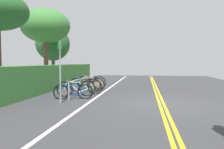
% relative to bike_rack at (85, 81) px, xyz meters
% --- Properties ---
extents(ground_plane, '(35.57, 12.62, 0.05)m').
position_rel_bike_rack_xyz_m(ground_plane, '(-2.36, -3.70, -0.62)').
color(ground_plane, '#353538').
extents(centre_line_yellow_inner, '(32.02, 0.10, 0.00)m').
position_rel_bike_rack_xyz_m(centre_line_yellow_inner, '(-2.36, -3.78, -0.59)').
color(centre_line_yellow_inner, gold).
rests_on(centre_line_yellow_inner, ground_plane).
extents(centre_line_yellow_outer, '(32.02, 0.10, 0.00)m').
position_rel_bike_rack_xyz_m(centre_line_yellow_outer, '(-2.36, -3.62, -0.59)').
color(centre_line_yellow_outer, gold).
rests_on(centre_line_yellow_outer, ground_plane).
extents(bike_lane_stripe_white, '(32.02, 0.12, 0.00)m').
position_rel_bike_rack_xyz_m(bike_lane_stripe_white, '(-2.36, -0.91, -0.59)').
color(bike_lane_stripe_white, white).
rests_on(bike_lane_stripe_white, ground_plane).
extents(bike_rack, '(4.77, 0.05, 0.79)m').
position_rel_bike_rack_xyz_m(bike_rack, '(0.00, 0.00, 0.00)').
color(bike_rack, '#9EA0A5').
rests_on(bike_rack, ground_plane).
extents(bicycle_0, '(0.55, 1.66, 0.68)m').
position_rel_bike_rack_xyz_m(bicycle_0, '(-1.91, -0.04, -0.27)').
color(bicycle_0, black).
rests_on(bicycle_0, ground_plane).
extents(bicycle_1, '(0.68, 1.70, 0.76)m').
position_rel_bike_rack_xyz_m(bicycle_1, '(-1.15, 0.07, -0.24)').
color(bicycle_1, black).
rests_on(bicycle_1, ground_plane).
extents(bicycle_2, '(0.53, 1.74, 0.73)m').
position_rel_bike_rack_xyz_m(bicycle_2, '(-0.42, -0.11, -0.25)').
color(bicycle_2, black).
rests_on(bicycle_2, ground_plane).
extents(bicycle_3, '(0.46, 1.77, 0.78)m').
position_rel_bike_rack_xyz_m(bicycle_3, '(0.41, 0.11, -0.23)').
color(bicycle_3, black).
rests_on(bicycle_3, ground_plane).
extents(bicycle_4, '(0.70, 1.71, 0.75)m').
position_rel_bike_rack_xyz_m(bicycle_4, '(1.18, -0.04, -0.24)').
color(bicycle_4, black).
rests_on(bicycle_4, ground_plane).
extents(bicycle_5, '(0.46, 1.78, 0.79)m').
position_rel_bike_rack_xyz_m(bicycle_5, '(1.88, 0.12, -0.22)').
color(bicycle_5, black).
rests_on(bicycle_5, ground_plane).
extents(sign_post_near, '(0.36, 0.06, 2.37)m').
position_rel_bike_rack_xyz_m(sign_post_near, '(-2.96, 0.12, 0.83)').
color(sign_post_near, gray).
rests_on(sign_post_near, ground_plane).
extents(hedge_backdrop, '(13.72, 0.95, 1.41)m').
position_rel_bike_rack_xyz_m(hedge_backdrop, '(1.50, 2.34, 0.11)').
color(hedge_backdrop, '#387533').
rests_on(hedge_backdrop, ground_plane).
extents(tree_far_right, '(3.19, 3.19, 5.05)m').
position_rel_bike_rack_xyz_m(tree_far_right, '(2.79, 3.40, 3.33)').
color(tree_far_right, brown).
rests_on(tree_far_right, ground_plane).
extents(tree_extra, '(2.69, 2.69, 4.39)m').
position_rel_bike_rack_xyz_m(tree_extra, '(5.96, 4.29, 2.44)').
color(tree_extra, brown).
rests_on(tree_extra, ground_plane).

